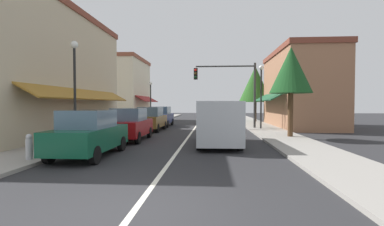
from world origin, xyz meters
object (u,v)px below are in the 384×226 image
fire_hydrant (29,147)px  street_lamp_left_far (151,95)px  street_lamp_left_near (75,76)px  street_lamp_right_mid (261,87)px  tree_right_far (255,84)px  tree_right_near (291,71)px  parked_car_third_left (151,119)px  van_in_lane (218,121)px  parked_car_nearest_left (89,134)px  traffic_signal_mast_arm (233,84)px  parked_car_far_left (161,116)px  parked_car_second_left (130,124)px

fire_hydrant → street_lamp_left_far: bearing=91.0°
street_lamp_left_near → street_lamp_right_mid: 13.57m
tree_right_far → tree_right_near: bearing=-90.7°
parked_car_third_left → street_lamp_left_near: 8.30m
van_in_lane → street_lamp_left_far: 17.21m
street_lamp_right_mid → tree_right_far: size_ratio=0.81×
van_in_lane → street_lamp_left_far: size_ratio=1.20×
parked_car_nearest_left → traffic_signal_mast_arm: (6.24, 12.31, 2.72)m
van_in_lane → street_lamp_left_near: street_lamp_left_near is taller
street_lamp_right_mid → tree_right_near: 5.36m
parked_car_nearest_left → parked_car_far_left: 14.61m
parked_car_nearest_left → street_lamp_left_near: street_lamp_left_near is taller
street_lamp_left_near → street_lamp_left_far: (0.02, 16.47, -0.37)m
van_in_lane → street_lamp_right_mid: (3.43, 8.13, 2.17)m
street_lamp_right_mid → tree_right_far: tree_right_far is taller
parked_car_second_left → van_in_lane: (4.78, -1.30, 0.27)m
parked_car_far_left → tree_right_far: 11.78m
parked_car_far_left → street_lamp_right_mid: 9.16m
parked_car_third_left → van_in_lane: size_ratio=0.79×
tree_right_far → parked_car_third_left: bearing=-130.9°
van_in_lane → traffic_signal_mast_arm: (1.31, 8.84, 2.45)m
street_lamp_left_far → tree_right_near: 16.95m
traffic_signal_mast_arm → street_lamp_left_near: traffic_signal_mast_arm is taller
parked_car_far_left → tree_right_near: (9.09, -8.27, 3.03)m
traffic_signal_mast_arm → street_lamp_right_mid: bearing=-18.5°
van_in_lane → tree_right_near: bearing=32.7°
parked_car_nearest_left → parked_car_far_left: size_ratio=1.00×
street_lamp_left_near → tree_right_far: 21.56m
tree_right_near → tree_right_far: bearing=89.3°
street_lamp_left_far → fire_hydrant: 20.58m
tree_right_far → fire_hydrant: tree_right_far is taller
parked_car_far_left → street_lamp_right_mid: street_lamp_right_mid is taller
street_lamp_left_near → street_lamp_right_mid: bearing=40.9°
fire_hydrant → street_lamp_right_mid: bearing=52.4°
parked_car_nearest_left → parked_car_third_left: same height
parked_car_nearest_left → fire_hydrant: parked_car_nearest_left is taller
parked_car_far_left → street_lamp_left_near: 12.31m
parked_car_third_left → tree_right_far: bearing=50.1°
street_lamp_left_far → fire_hydrant: size_ratio=5.01×
street_lamp_left_near → tree_right_near: tree_right_near is taller
tree_right_near → fire_hydrant: (-10.68, -7.59, -3.36)m
street_lamp_left_near → tree_right_far: tree_right_far is taller
parked_car_third_left → street_lamp_right_mid: (8.29, 1.21, 2.44)m
van_in_lane → tree_right_near: (4.22, 2.87, 2.76)m
street_lamp_left_near → tree_right_far: bearing=58.6°
tree_right_near → tree_right_far: tree_right_far is taller
parked_car_second_left → tree_right_far: bearing=59.8°
parked_car_third_left → street_lamp_left_near: size_ratio=0.83×
parked_car_second_left → street_lamp_left_near: 3.81m
street_lamp_left_near → street_lamp_left_far: street_lamp_left_near is taller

